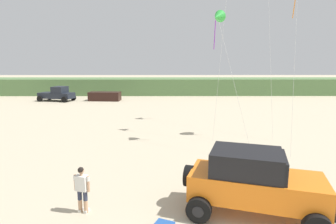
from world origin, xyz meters
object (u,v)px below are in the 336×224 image
object	(u,v)px
jeep	(254,181)
person_watching	(82,187)
kite_yellow_diamond	(218,17)
distant_pickup	(57,94)
distant_sedan	(105,96)

from	to	relation	value
jeep	person_watching	size ratio (longest dim) A/B	3.01
jeep	person_watching	xyz separation A→B (m)	(-5.90, 0.14, -0.26)
jeep	kite_yellow_diamond	distance (m)	10.95
person_watching	distant_pickup	world-z (taller)	distant_pickup
jeep	kite_yellow_diamond	world-z (taller)	kite_yellow_diamond
person_watching	distant_sedan	world-z (taller)	person_watching
distant_pickup	distant_sedan	bearing A→B (deg)	2.79
person_watching	distant_sedan	size ratio (longest dim) A/B	0.40
kite_yellow_diamond	distant_sedan	bearing A→B (deg)	119.59
person_watching	jeep	bearing A→B (deg)	-1.32
distant_sedan	kite_yellow_diamond	size ratio (longest dim) A/B	0.50
person_watching	distant_sedan	xyz separation A→B (m)	(-5.51, 28.88, -0.34)
distant_pickup	kite_yellow_diamond	size ratio (longest dim) A/B	0.59
jeep	distant_pickup	world-z (taller)	jeep
distant_sedan	kite_yellow_diamond	bearing A→B (deg)	-55.84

